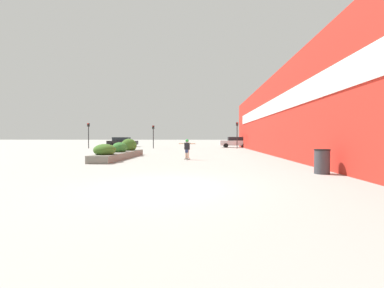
% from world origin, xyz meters
% --- Properties ---
extents(ground_plane, '(300.00, 300.00, 0.00)m').
position_xyz_m(ground_plane, '(0.00, 0.00, 0.00)').
color(ground_plane, '#A3A099').
extents(building_wall_right, '(0.67, 41.20, 6.63)m').
position_xyz_m(building_wall_right, '(6.98, 14.09, 3.32)').
color(building_wall_right, red).
rests_on(building_wall_right, ground_plane).
extents(planter_box, '(1.40, 8.06, 1.40)m').
position_xyz_m(planter_box, '(-5.01, 10.45, 0.48)').
color(planter_box, slate).
rests_on(planter_box, ground_plane).
extents(skateboard, '(0.38, 0.59, 0.09)m').
position_xyz_m(skateboard, '(-0.08, 9.67, 0.07)').
color(skateboard, black).
rests_on(skateboard, ground_plane).
extents(skateboarder, '(1.17, 0.48, 1.30)m').
position_xyz_m(skateboarder, '(-0.08, 9.67, 0.88)').
color(skateboarder, tan).
rests_on(skateboarder, skateboard).
extents(trash_bin, '(0.63, 0.63, 1.03)m').
position_xyz_m(trash_bin, '(5.99, 3.20, 0.52)').
color(trash_bin, '#38383D').
rests_on(trash_bin, ground_plane).
extents(car_leftmost, '(4.31, 1.85, 1.57)m').
position_xyz_m(car_leftmost, '(5.57, 30.74, 0.82)').
color(car_leftmost, '#BCBCC1').
rests_on(car_leftmost, ground_plane).
extents(car_center_left, '(4.72, 1.93, 1.53)m').
position_xyz_m(car_center_left, '(-12.37, 33.52, 0.80)').
color(car_center_left, black).
rests_on(car_center_left, ground_plane).
extents(car_center_right, '(4.31, 1.94, 1.45)m').
position_xyz_m(car_center_right, '(13.42, 34.18, 0.78)').
color(car_center_right, navy).
rests_on(car_center_right, ground_plane).
extents(traffic_light_left, '(0.28, 0.30, 3.11)m').
position_xyz_m(traffic_light_left, '(-5.90, 26.87, 2.15)').
color(traffic_light_left, black).
rests_on(traffic_light_left, ground_plane).
extents(traffic_light_right, '(0.28, 0.30, 3.53)m').
position_xyz_m(traffic_light_right, '(5.45, 27.13, 2.40)').
color(traffic_light_right, black).
rests_on(traffic_light_right, ground_plane).
extents(traffic_light_far_left, '(0.28, 0.30, 3.44)m').
position_xyz_m(traffic_light_far_left, '(-14.79, 26.60, 2.34)').
color(traffic_light_far_left, black).
rests_on(traffic_light_far_left, ground_plane).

